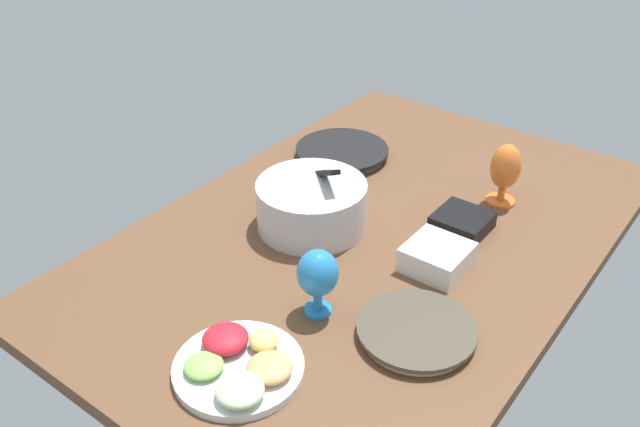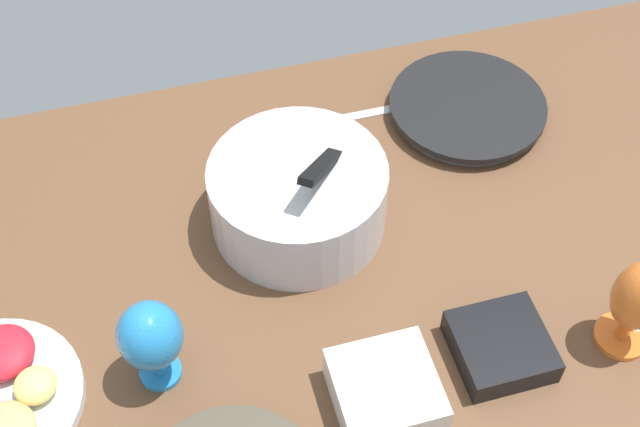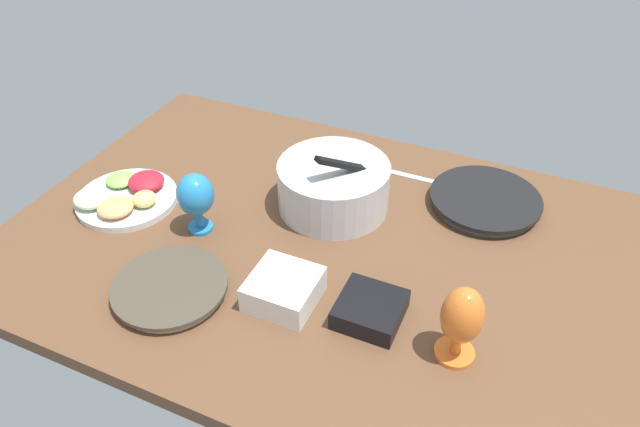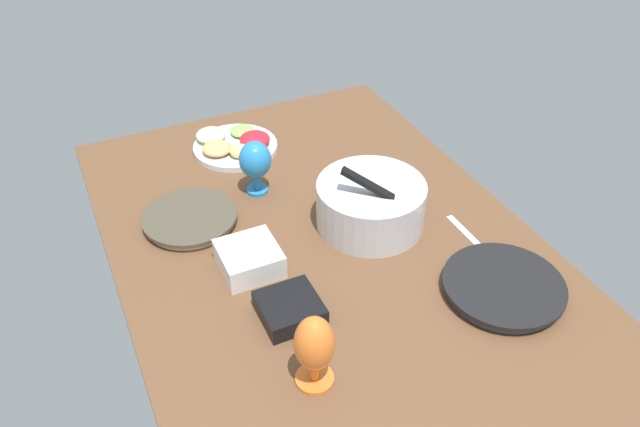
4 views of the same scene
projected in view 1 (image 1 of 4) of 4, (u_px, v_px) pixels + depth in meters
The scene contains 10 objects.
ground_plane at pixel (371, 238), 177.64cm from camera, with size 160.00×104.00×4.00cm, color brown.
dinner_plate_left at pixel (416, 331), 142.71cm from camera, with size 25.27×25.27×2.67cm.
dinner_plate_right at pixel (342, 152), 210.66cm from camera, with size 28.66×28.66×3.14cm.
mixing_bowl at pixel (312, 203), 175.52cm from camera, with size 28.54×28.54×19.50cm.
fruit_platter at pixel (239, 365), 133.52cm from camera, with size 26.13×26.13×5.56cm.
hurricane_glass_blue at pixel (318, 275), 144.70cm from camera, with size 9.10×9.10×16.05cm.
hurricane_glass_orange at pixel (505, 169), 183.28cm from camera, with size 8.18×8.18×17.75cm.
square_bowl_black at pixel (462, 221), 176.19cm from camera, with size 13.32×13.32×4.55cm.
square_bowl_white at pixel (437, 256), 161.67cm from camera, with size 14.13×14.13×6.33cm.
fork_by_right_plate at pixel (288, 177), 200.09cm from camera, with size 18.00×1.80×0.60cm, color silver.
Camera 1 is at (-124.76, -77.57, 98.95)cm, focal length 38.32 mm.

